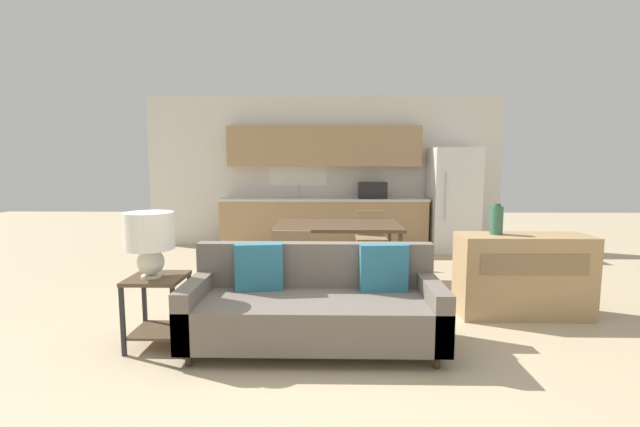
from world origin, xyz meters
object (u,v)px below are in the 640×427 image
refrigerator (453,200)px  table_lamp (150,237)px  dining_chair_near_left (293,260)px  dining_chair_far_right (371,236)px  side_table (158,300)px  credenza (523,275)px  couch (314,305)px  dining_table (338,229)px  vase (496,220)px

refrigerator → table_lamp: refrigerator is taller
dining_chair_near_left → dining_chair_far_right: bearing=-118.2°
dining_chair_near_left → side_table: bearing=48.9°
refrigerator → credenza: (-0.23, -3.24, -0.48)m
table_lamp → couch: bearing=3.3°
table_lamp → dining_chair_far_right: bearing=52.6°
dining_table → table_lamp: (-1.55, -1.87, 0.22)m
credenza → dining_chair_far_right: dining_chair_far_right is taller
credenza → vase: (-0.27, 0.03, 0.55)m
side_table → credenza: size_ratio=0.47×
couch → refrigerator: bearing=60.3°
table_lamp → credenza: (3.35, 0.81, -0.51)m
dining_chair_far_right → table_lamp: bearing=-126.5°
couch → credenza: size_ratio=1.63×
credenza → table_lamp: bearing=-166.4°
dining_table → dining_chair_near_left: size_ratio=1.85×
table_lamp → vase: bearing=15.2°
dining_table → dining_chair_far_right: size_ratio=1.85×
couch → credenza: bearing=19.8°
dining_table → vase: bearing=-33.9°
couch → dining_chair_far_right: size_ratio=2.48×
couch → dining_chair_far_right: bearing=74.5°
credenza → dining_chair_near_left: 2.31m
refrigerator → credenza: size_ratio=1.41×
table_lamp → dining_chair_near_left: size_ratio=0.64×
credenza → refrigerator: bearing=86.0°
couch → credenza: (2.03, 0.73, 0.07)m
refrigerator → side_table: 5.38m
dining_chair_near_left → dining_chair_far_right: same height
couch → dining_chair_far_right: couch is taller
side_table → couch: bearing=2.2°
refrigerator → dining_chair_far_right: 2.11m
dining_chair_far_right → couch: bearing=-104.7°
credenza → dining_chair_far_right: 2.28m
vase → refrigerator: bearing=81.2°
dining_table → dining_chair_near_left: 0.96m
refrigerator → table_lamp: (-3.58, -4.04, 0.03)m
side_table → dining_chair_far_right: (2.00, 2.64, 0.09)m
vase → dining_chair_near_left: bearing=173.3°
credenza → dining_chair_far_right: bearing=125.2°
credenza → vase: size_ratio=4.10×
vase → dining_chair_near_left: size_ratio=0.37×
vase → dining_chair_near_left: vase is taller
couch → dining_chair_near_left: couch is taller
refrigerator → couch: size_ratio=0.86×
couch → table_lamp: size_ratio=3.85×
table_lamp → dining_chair_far_right: table_lamp is taller
side_table → vase: size_ratio=1.91×
couch → side_table: couch is taller
side_table → refrigerator: bearing=48.6°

